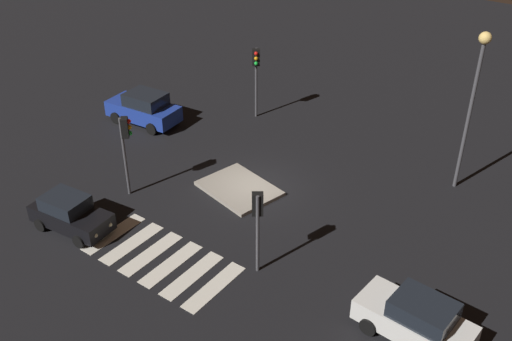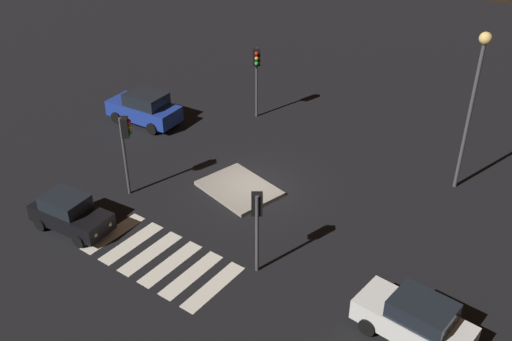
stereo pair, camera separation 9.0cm
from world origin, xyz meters
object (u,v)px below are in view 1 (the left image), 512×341
at_px(traffic_island, 239,189).
at_px(car_blue, 144,108).
at_px(car_black, 70,214).
at_px(traffic_light_west, 256,66).
at_px(street_lamp, 475,86).
at_px(traffic_light_south, 125,137).
at_px(traffic_light_east, 258,213).
at_px(car_white, 416,319).

height_order(traffic_island, car_blue, car_blue).
bearing_deg(car_blue, car_black, 112.54).
bearing_deg(car_blue, traffic_island, 159.63).
xyz_separation_m(traffic_light_west, street_lamp, (12.47, -0.33, 2.08)).
height_order(traffic_light_west, traffic_light_south, traffic_light_west).
distance_m(car_black, traffic_light_west, 14.04).
bearing_deg(car_blue, traffic_light_east, 148.36).
bearing_deg(street_lamp, car_white, -77.31).
bearing_deg(car_white, car_black, 15.43).
height_order(traffic_light_west, street_lamp, street_lamp).
bearing_deg(traffic_light_west, traffic_island, -5.93).
bearing_deg(traffic_light_east, street_lamp, -58.61).
bearing_deg(traffic_light_east, car_blue, 26.48).
xyz_separation_m(traffic_island, traffic_light_east, (4.11, -4.10, 2.66)).
distance_m(traffic_light_east, street_lamp, 11.85).
height_order(traffic_island, car_white, car_white).
relative_size(traffic_light_south, street_lamp, 0.52).
relative_size(car_blue, street_lamp, 0.58).
distance_m(traffic_island, traffic_light_west, 8.67).
xyz_separation_m(car_black, street_lamp, (12.51, 13.50, 4.54)).
bearing_deg(car_white, car_blue, -13.75).
xyz_separation_m(car_white, car_black, (-14.87, -2.99, -0.08)).
xyz_separation_m(car_blue, car_black, (4.85, -9.33, -0.14)).
height_order(traffic_island, car_black, car_black).
relative_size(traffic_island, car_white, 1.00).
bearing_deg(car_blue, car_white, 157.25).
bearing_deg(car_white, traffic_island, -15.68).
distance_m(car_blue, traffic_light_east, 14.73).
bearing_deg(street_lamp, car_blue, -166.49).
xyz_separation_m(traffic_island, traffic_light_south, (-4.02, -3.29, 3.01)).
distance_m(car_white, traffic_light_east, 6.92).
xyz_separation_m(car_white, car_blue, (-19.72, 6.33, 0.06)).
bearing_deg(car_black, traffic_light_south, 82.75).
bearing_deg(car_black, car_white, 5.44).
relative_size(traffic_light_east, street_lamp, 0.46).
bearing_deg(car_blue, traffic_light_west, -142.34).
distance_m(car_white, traffic_light_south, 14.97).
xyz_separation_m(car_white, traffic_light_west, (-14.83, 10.83, 2.39)).
relative_size(car_blue, traffic_light_west, 1.06).
distance_m(car_blue, street_lamp, 18.39).
distance_m(car_black, traffic_light_east, 8.88).
bearing_deg(traffic_island, car_white, -19.74).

